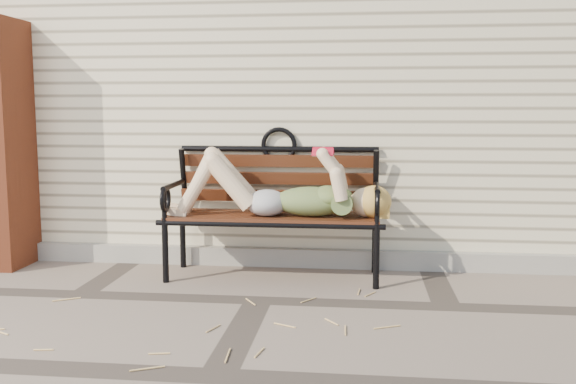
# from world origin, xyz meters

# --- Properties ---
(ground) EXTENTS (80.00, 80.00, 0.00)m
(ground) POSITION_xyz_m (0.00, 0.00, 0.00)
(ground) COLOR #77665B
(ground) RESTS_ON ground
(house_wall) EXTENTS (8.00, 4.00, 3.00)m
(house_wall) POSITION_xyz_m (0.00, 3.00, 1.50)
(house_wall) COLOR beige
(house_wall) RESTS_ON ground
(foundation_strip) EXTENTS (8.00, 0.10, 0.15)m
(foundation_strip) POSITION_xyz_m (0.00, 0.97, 0.07)
(foundation_strip) COLOR #9E9A8E
(foundation_strip) RESTS_ON ground
(garden_bench) EXTENTS (1.76, 0.70, 1.14)m
(garden_bench) POSITION_xyz_m (0.02, 0.72, 0.64)
(garden_bench) COLOR black
(garden_bench) RESTS_ON ground
(reading_woman) EXTENTS (1.67, 0.38, 0.52)m
(reading_woman) POSITION_xyz_m (0.03, 0.58, 0.68)
(reading_woman) COLOR #0A444B
(reading_woman) RESTS_ON ground
(straw_scatter) EXTENTS (2.89, 1.60, 0.01)m
(straw_scatter) POSITION_xyz_m (-0.77, -0.55, 0.01)
(straw_scatter) COLOR #E7BA70
(straw_scatter) RESTS_ON ground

